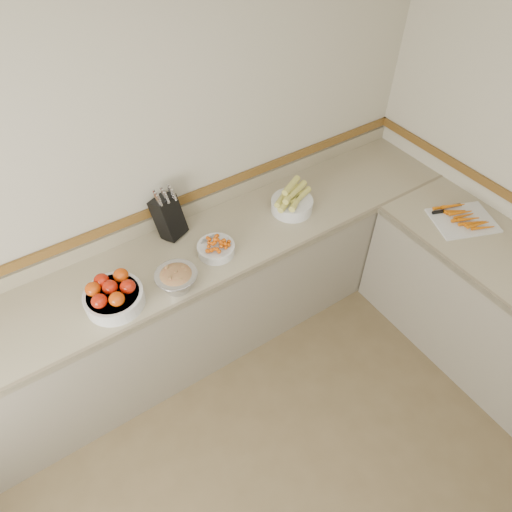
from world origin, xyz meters
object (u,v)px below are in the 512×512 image
knife_block (168,216)px  cherry_tomato_bowl (216,247)px  rhubarb_bowl (177,279)px  cutting_board (462,218)px  tomato_bowl (113,295)px  corn_bowl (292,202)px

knife_block → cherry_tomato_bowl: knife_block is taller
cherry_tomato_bowl → rhubarb_bowl: 0.35m
rhubarb_bowl → cutting_board: size_ratio=0.51×
tomato_bowl → cutting_board: size_ratio=0.68×
tomato_bowl → rhubarb_bowl: tomato_bowl is taller
cherry_tomato_bowl → rhubarb_bowl: size_ratio=0.95×
knife_block → tomato_bowl: bearing=-146.1°
rhubarb_bowl → cherry_tomato_bowl: bearing=20.6°
knife_block → corn_bowl: (0.78, -0.24, -0.08)m
cherry_tomato_bowl → cutting_board: 1.63m
corn_bowl → cherry_tomato_bowl: bearing=-173.6°
tomato_bowl → rhubarb_bowl: (0.34, -0.09, 0.00)m
tomato_bowl → corn_bowl: bearing=4.6°
knife_block → cutting_board: size_ratio=0.75×
rhubarb_bowl → cutting_board: 1.90m
tomato_bowl → cutting_board: bearing=-15.6°
tomato_bowl → cutting_board: tomato_bowl is taller
knife_block → rhubarb_bowl: size_ratio=1.47×
cutting_board → corn_bowl: bearing=141.0°
tomato_bowl → cherry_tomato_bowl: 0.67m
cutting_board → cherry_tomato_bowl: bearing=157.0°
cherry_tomato_bowl → cutting_board: bearing=-23.0°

